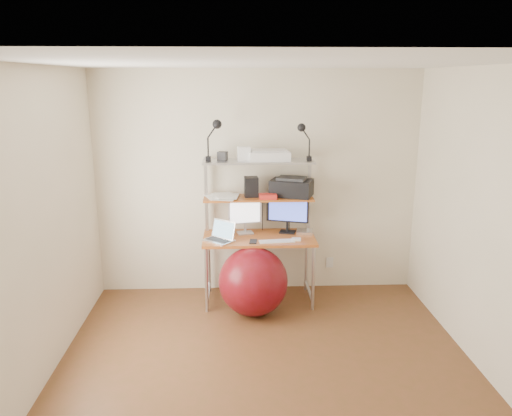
% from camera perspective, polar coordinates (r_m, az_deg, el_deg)
% --- Properties ---
extents(room, '(3.60, 3.60, 3.60)m').
position_cam_1_polar(room, '(3.86, 1.41, -2.63)').
color(room, brown).
rests_on(room, ground).
extents(computer_desk, '(1.20, 0.60, 1.57)m').
position_cam_1_polar(computer_desk, '(5.38, 0.31, -0.91)').
color(computer_desk, '#A95320').
rests_on(computer_desk, ground).
extents(desktop, '(1.20, 0.60, 0.00)m').
position_cam_1_polar(desktop, '(5.38, 0.34, -3.30)').
color(desktop, '#A95320').
rests_on(desktop, computer_desk).
extents(mid_shelf, '(1.18, 0.34, 0.00)m').
position_cam_1_polar(mid_shelf, '(5.40, 0.28, 1.28)').
color(mid_shelf, '#A95320').
rests_on(mid_shelf, computer_desk).
extents(top_shelf, '(1.18, 0.34, 0.00)m').
position_cam_1_polar(top_shelf, '(5.32, 0.28, 5.47)').
color(top_shelf, '#B1B1B6').
rests_on(top_shelf, computer_desk).
extents(floor, '(3.60, 3.60, 0.00)m').
position_cam_1_polar(floor, '(4.39, 1.30, -18.41)').
color(floor, brown).
rests_on(floor, ground).
extents(wall_outlet, '(0.08, 0.01, 0.12)m').
position_cam_1_polar(wall_outlet, '(5.95, 8.41, -6.17)').
color(wall_outlet, silver).
rests_on(wall_outlet, room).
extents(monitor_silver, '(0.37, 0.16, 0.41)m').
position_cam_1_polar(monitor_silver, '(5.45, -1.26, -0.68)').
color(monitor_silver, silver).
rests_on(monitor_silver, desktop).
extents(monitor_black, '(0.46, 0.19, 0.47)m').
position_cam_1_polar(monitor_black, '(5.49, 3.63, -0.43)').
color(monitor_black, black).
rests_on(monitor_black, desktop).
extents(laptop, '(0.38, 0.38, 0.26)m').
position_cam_1_polar(laptop, '(5.27, -4.02, -3.24)').
color(laptop, silver).
rests_on(laptop, desktop).
extents(keyboard, '(0.38, 0.14, 0.01)m').
position_cam_1_polar(keyboard, '(5.22, 2.40, -3.81)').
color(keyboard, silver).
rests_on(keyboard, desktop).
extents(mouse, '(0.10, 0.07, 0.03)m').
position_cam_1_polar(mouse, '(5.27, 4.62, -3.59)').
color(mouse, silver).
rests_on(mouse, desktop).
extents(mac_mini, '(0.20, 0.20, 0.03)m').
position_cam_1_polar(mac_mini, '(5.53, 5.59, -2.71)').
color(mac_mini, silver).
rests_on(mac_mini, desktop).
extents(phone, '(0.09, 0.15, 0.01)m').
position_cam_1_polar(phone, '(5.21, -0.31, -3.85)').
color(phone, black).
rests_on(phone, desktop).
extents(printer, '(0.51, 0.43, 0.21)m').
position_cam_1_polar(printer, '(5.44, 4.09, 2.39)').
color(printer, black).
rests_on(printer, mid_shelf).
extents(nas_cube, '(0.16, 0.16, 0.21)m').
position_cam_1_polar(nas_cube, '(5.40, -0.55, 2.44)').
color(nas_cube, black).
rests_on(nas_cube, mid_shelf).
extents(red_box, '(0.18, 0.13, 0.05)m').
position_cam_1_polar(red_box, '(5.32, 1.38, 1.34)').
color(red_box, red).
rests_on(red_box, mid_shelf).
extents(scanner, '(0.45, 0.31, 0.11)m').
position_cam_1_polar(scanner, '(5.32, 1.48, 6.06)').
color(scanner, silver).
rests_on(scanner, top_shelf).
extents(box_white, '(0.14, 0.12, 0.15)m').
position_cam_1_polar(box_white, '(5.27, -1.39, 6.21)').
color(box_white, silver).
rests_on(box_white, top_shelf).
extents(box_grey, '(0.12, 0.12, 0.09)m').
position_cam_1_polar(box_grey, '(5.31, -3.86, 5.94)').
color(box_grey, '#2A2A2C').
rests_on(box_grey, top_shelf).
extents(clip_lamp_left, '(0.17, 0.10, 0.44)m').
position_cam_1_polar(clip_lamp_left, '(5.21, -4.69, 8.76)').
color(clip_lamp_left, black).
rests_on(clip_lamp_left, top_shelf).
extents(clip_lamp_right, '(0.16, 0.09, 0.39)m').
position_cam_1_polar(clip_lamp_right, '(5.26, 5.41, 8.46)').
color(clip_lamp_right, black).
rests_on(clip_lamp_right, top_shelf).
extents(exercise_ball, '(0.72, 0.72, 0.72)m').
position_cam_1_polar(exercise_ball, '(5.21, -0.32, -8.39)').
color(exercise_ball, maroon).
rests_on(exercise_ball, floor).
extents(paper_stack, '(0.40, 0.40, 0.02)m').
position_cam_1_polar(paper_stack, '(5.39, -3.75, 1.35)').
color(paper_stack, white).
rests_on(paper_stack, mid_shelf).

